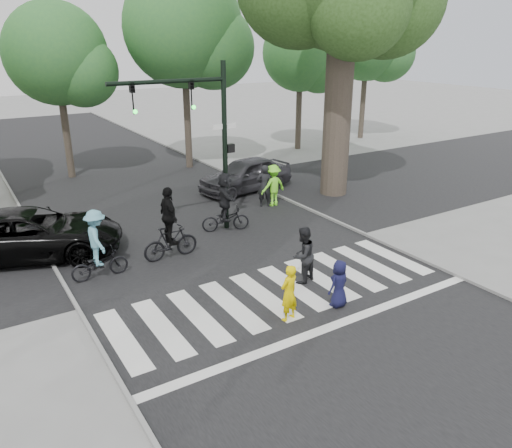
# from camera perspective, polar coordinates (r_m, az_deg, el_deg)

# --- Properties ---
(ground) EXTENTS (120.00, 120.00, 0.00)m
(ground) POSITION_cam_1_polar(r_m,az_deg,el_deg) (13.48, 5.04, -9.41)
(ground) COLOR gray
(ground) RESTS_ON ground
(road_stem) EXTENTS (10.00, 70.00, 0.01)m
(road_stem) POSITION_cam_1_polar(r_m,az_deg,el_deg) (17.29, -4.93, -2.36)
(road_stem) COLOR black
(road_stem) RESTS_ON ground
(road_cross) EXTENTS (70.00, 10.00, 0.01)m
(road_cross) POSITION_cam_1_polar(r_m,az_deg,el_deg) (19.83, -8.93, 0.53)
(road_cross) COLOR black
(road_cross) RESTS_ON ground
(curb_left) EXTENTS (0.10, 70.00, 0.10)m
(curb_left) POSITION_cam_1_polar(r_m,az_deg,el_deg) (15.86, -21.43, -5.82)
(curb_left) COLOR gray
(curb_left) RESTS_ON ground
(curb_right) EXTENTS (0.10, 70.00, 0.10)m
(curb_right) POSITION_cam_1_polar(r_m,az_deg,el_deg) (19.90, 8.07, 0.78)
(curb_right) COLOR gray
(curb_right) RESTS_ON ground
(crosswalk) EXTENTS (10.00, 3.85, 0.01)m
(crosswalk) POSITION_cam_1_polar(r_m,az_deg,el_deg) (13.94, 3.40, -8.24)
(crosswalk) COLOR silver
(crosswalk) RESTS_ON ground
(traffic_signal) EXTENTS (4.45, 0.29, 6.00)m
(traffic_signal) POSITION_cam_1_polar(r_m,az_deg,el_deg) (17.40, -6.12, 11.13)
(traffic_signal) COLOR black
(traffic_signal) RESTS_ON ground
(bg_tree_2) EXTENTS (5.04, 4.80, 8.40)m
(bg_tree_2) POSITION_cam_1_polar(r_m,az_deg,el_deg) (26.43, -21.22, 17.22)
(bg_tree_2) COLOR brown
(bg_tree_2) RESTS_ON ground
(bg_tree_3) EXTENTS (6.30, 6.00, 10.20)m
(bg_tree_3) POSITION_cam_1_polar(r_m,az_deg,el_deg) (27.06, -7.47, 20.88)
(bg_tree_3) COLOR brown
(bg_tree_3) RESTS_ON ground
(bg_tree_4) EXTENTS (4.83, 4.60, 8.15)m
(bg_tree_4) POSITION_cam_1_polar(r_m,az_deg,el_deg) (31.95, 5.64, 18.52)
(bg_tree_4) COLOR brown
(bg_tree_4) RESTS_ON ground
(bg_tree_5) EXTENTS (5.67, 5.40, 9.30)m
(bg_tree_5) POSITION_cam_1_polar(r_m,az_deg,el_deg) (36.33, 13.16, 19.49)
(bg_tree_5) COLOR brown
(bg_tree_5) RESTS_ON ground
(pedestrian_woman) EXTENTS (0.61, 0.47, 1.50)m
(pedestrian_woman) POSITION_cam_1_polar(r_m,az_deg,el_deg) (12.55, 3.78, -7.87)
(pedestrian_woman) COLOR #F3D200
(pedestrian_woman) RESTS_ON ground
(pedestrian_child) EXTENTS (0.70, 0.52, 1.31)m
(pedestrian_child) POSITION_cam_1_polar(r_m,az_deg,el_deg) (13.34, 9.46, -6.76)
(pedestrian_child) COLOR #131337
(pedestrian_child) RESTS_ON ground
(pedestrian_adult) EXTENTS (0.98, 0.86, 1.69)m
(pedestrian_adult) POSITION_cam_1_polar(r_m,az_deg,el_deg) (14.41, 5.37, -3.56)
(pedestrian_adult) COLOR black
(pedestrian_adult) RESTS_ON ground
(cyclist_left) EXTENTS (1.67, 1.08, 2.12)m
(cyclist_left) POSITION_cam_1_polar(r_m,az_deg,el_deg) (15.27, -17.63, -2.77)
(cyclist_left) COLOR black
(cyclist_left) RESTS_ON ground
(cyclist_mid) EXTENTS (1.83, 1.11, 2.39)m
(cyclist_mid) POSITION_cam_1_polar(r_m,az_deg,el_deg) (16.07, -9.83, -0.67)
(cyclist_mid) COLOR black
(cyclist_mid) RESTS_ON ground
(cyclist_right) EXTENTS (1.85, 1.71, 2.21)m
(cyclist_right) POSITION_cam_1_polar(r_m,az_deg,el_deg) (18.17, -3.55, 2.14)
(cyclist_right) COLOR black
(cyclist_right) RESTS_ON ground
(car_suv) EXTENTS (6.24, 4.42, 1.58)m
(car_suv) POSITION_cam_1_polar(r_m,az_deg,el_deg) (17.60, -24.34, -1.02)
(car_suv) COLOR black
(car_suv) RESTS_ON ground
(car_grey) EXTENTS (4.77, 2.43, 1.55)m
(car_grey) POSITION_cam_1_polar(r_m,az_deg,el_deg) (23.15, -1.20, 5.68)
(car_grey) COLOR #37363C
(car_grey) RESTS_ON ground
(bystander_hivis) EXTENTS (1.17, 0.72, 1.76)m
(bystander_hivis) POSITION_cam_1_polar(r_m,az_deg,el_deg) (21.01, 1.96, 4.42)
(bystander_hivis) COLOR #7FFF2E
(bystander_hivis) RESTS_ON ground
(bystander_dark) EXTENTS (0.78, 0.67, 1.80)m
(bystander_dark) POSITION_cam_1_polar(r_m,az_deg,el_deg) (20.88, 0.98, 4.38)
(bystander_dark) COLOR black
(bystander_dark) RESTS_ON ground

